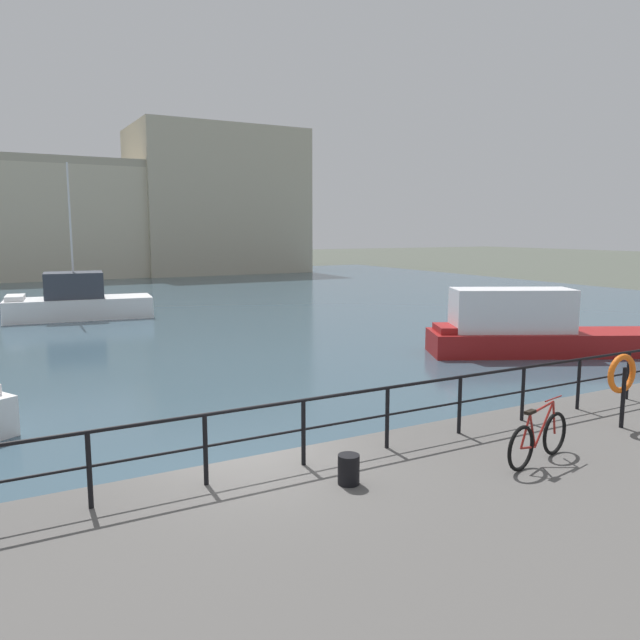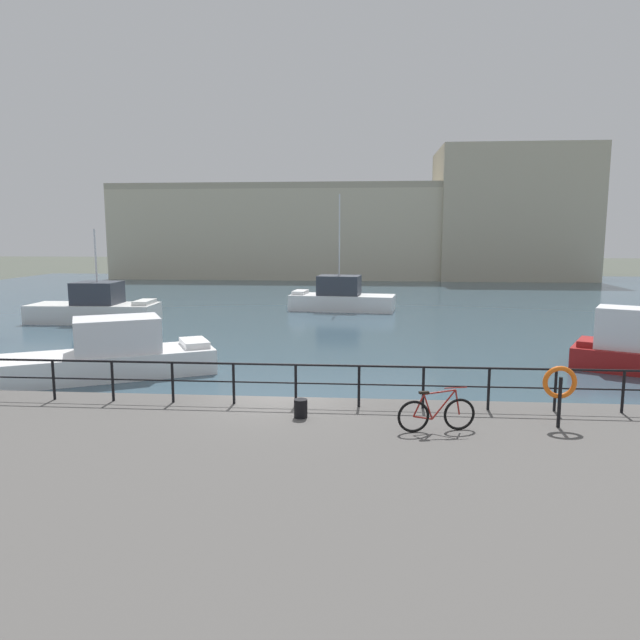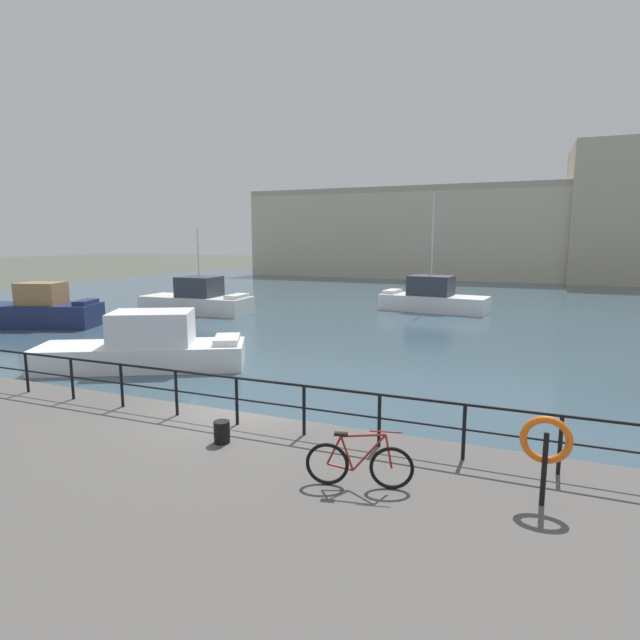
{
  "view_description": "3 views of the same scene",
  "coord_description": "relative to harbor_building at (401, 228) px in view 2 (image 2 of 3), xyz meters",
  "views": [
    {
      "loc": [
        -3.75,
        -9.08,
        4.53
      ],
      "look_at": [
        3.37,
        3.87,
        2.38
      ],
      "focal_mm": 34.8,
      "sensor_mm": 36.0,
      "label": 1
    },
    {
      "loc": [
        2.28,
        -14.87,
        5.13
      ],
      "look_at": [
        0.84,
        3.16,
        2.48
      ],
      "focal_mm": 32.47,
      "sensor_mm": 36.0,
      "label": 2
    },
    {
      "loc": [
        6.14,
        -9.91,
        4.88
      ],
      "look_at": [
        0.59,
        4.0,
        2.47
      ],
      "focal_mm": 28.45,
      "sensor_mm": 36.0,
      "label": 3
    }
  ],
  "objects": [
    {
      "name": "ground_plane",
      "position": [
        -6.33,
        -55.54,
        -5.95
      ],
      "size": [
        240.0,
        240.0,
        0.0
      ],
      "primitive_type": "plane",
      "color": "#4C5147"
    },
    {
      "name": "water_basin",
      "position": [
        -6.33,
        -25.34,
        -5.94
      ],
      "size": [
        80.0,
        60.0,
        0.01
      ],
      "primitive_type": "cube",
      "color": "#385160",
      "rests_on": "ground_plane"
    },
    {
      "name": "quay_promenade",
      "position": [
        -6.33,
        -62.04,
        -5.52
      ],
      "size": [
        56.0,
        13.0,
        0.86
      ],
      "primitive_type": "cube",
      "color": "#565451",
      "rests_on": "ground_plane"
    },
    {
      "name": "harbor_building",
      "position": [
        0.0,
        0.0,
        0.0
      ],
      "size": [
        55.45,
        11.53,
        15.0
      ],
      "color": "#C1B79E",
      "rests_on": "ground_plane"
    },
    {
      "name": "moored_small_launch",
      "position": [
        -5.78,
        -30.92,
        -5.04
      ],
      "size": [
        7.34,
        3.4,
        7.86
      ],
      "rotation": [
        0.0,
        0.0,
        3.02
      ],
      "color": "white",
      "rests_on": "water_basin"
    },
    {
      "name": "moored_green_narrowboat",
      "position": [
        -13.3,
        -50.42,
        -5.14
      ],
      "size": [
        7.86,
        5.58,
        2.17
      ],
      "rotation": [
        0.0,
        0.0,
        0.48
      ],
      "color": "white",
      "rests_on": "water_basin"
    },
    {
      "name": "moored_red_daysailer",
      "position": [
        -20.06,
        -37.56,
        -5.08
      ],
      "size": [
        7.41,
        2.87,
        5.49
      ],
      "rotation": [
        0.0,
        0.0,
        0.03
      ],
      "color": "white",
      "rests_on": "water_basin"
    },
    {
      "name": "quay_railing",
      "position": [
        -7.4,
        -56.29,
        -4.35
      ],
      "size": [
        25.6,
        0.07,
        1.08
      ],
      "color": "black",
      "rests_on": "quay_promenade"
    },
    {
      "name": "parked_bicycle",
      "position": [
        -2.48,
        -58.01,
        -4.7
      ],
      "size": [
        1.74,
        0.46,
        0.98
      ],
      "rotation": [
        0.0,
        0.0,
        0.23
      ],
      "color": "black",
      "rests_on": "quay_promenade"
    },
    {
      "name": "mooring_bollard",
      "position": [
        -5.56,
        -57.27,
        -4.87
      ],
      "size": [
        0.32,
        0.32,
        0.44
      ],
      "primitive_type": "cylinder",
      "color": "black",
      "rests_on": "quay_promenade"
    },
    {
      "name": "life_ring_stand",
      "position": [
        0.29,
        -57.46,
        -4.12
      ],
      "size": [
        0.75,
        0.15,
        1.4
      ],
      "color": "black",
      "rests_on": "quay_promenade"
    }
  ]
}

